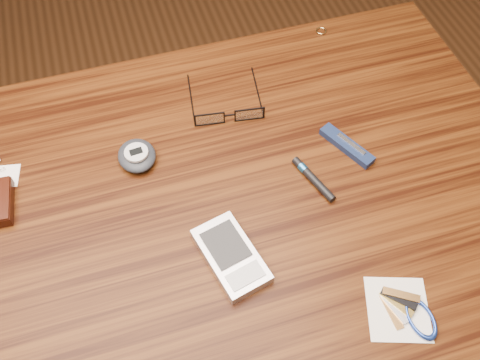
{
  "coord_description": "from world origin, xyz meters",
  "views": [
    {
      "loc": [
        -0.11,
        -0.43,
        1.44
      ],
      "look_at": [
        0.03,
        0.02,
        0.76
      ],
      "focal_mm": 40.0,
      "sensor_mm": 36.0,
      "label": 1
    }
  ],
  "objects_px": {
    "desk": "(227,233)",
    "eyeglasses": "(229,114)",
    "pocket_knife": "(347,145)",
    "pedometer": "(137,155)",
    "notepad_keys": "(409,313)",
    "pda_phone": "(231,256)"
  },
  "relations": [
    {
      "from": "pda_phone",
      "to": "pocket_knife",
      "type": "bearing_deg",
      "value": 29.78
    },
    {
      "from": "pedometer",
      "to": "notepad_keys",
      "type": "height_order",
      "value": "pedometer"
    },
    {
      "from": "desk",
      "to": "eyeglasses",
      "type": "height_order",
      "value": "eyeglasses"
    },
    {
      "from": "desk",
      "to": "pda_phone",
      "type": "relative_size",
      "value": 7.42
    },
    {
      "from": "pda_phone",
      "to": "pocket_knife",
      "type": "distance_m",
      "value": 0.27
    },
    {
      "from": "eyeglasses",
      "to": "pda_phone",
      "type": "bearing_deg",
      "value": -105.87
    },
    {
      "from": "desk",
      "to": "eyeglasses",
      "type": "relative_size",
      "value": 7.21
    },
    {
      "from": "desk",
      "to": "eyeglasses",
      "type": "xyz_separation_m",
      "value": [
        0.05,
        0.16,
        0.11
      ]
    },
    {
      "from": "eyeglasses",
      "to": "pocket_knife",
      "type": "xyz_separation_m",
      "value": [
        0.17,
        -0.12,
        -0.01
      ]
    },
    {
      "from": "desk",
      "to": "pedometer",
      "type": "distance_m",
      "value": 0.2
    },
    {
      "from": "desk",
      "to": "eyeglasses",
      "type": "bearing_deg",
      "value": 71.93
    },
    {
      "from": "pedometer",
      "to": "notepad_keys",
      "type": "relative_size",
      "value": 0.66
    },
    {
      "from": "pda_phone",
      "to": "pedometer",
      "type": "xyz_separation_m",
      "value": [
        -0.09,
        0.21,
        0.0
      ]
    },
    {
      "from": "desk",
      "to": "pedometer",
      "type": "xyz_separation_m",
      "value": [
        -0.11,
        0.12,
        0.11
      ]
    },
    {
      "from": "desk",
      "to": "notepad_keys",
      "type": "bearing_deg",
      "value": -53.13
    },
    {
      "from": "desk",
      "to": "pocket_knife",
      "type": "bearing_deg",
      "value": 10.48
    },
    {
      "from": "desk",
      "to": "pocket_knife",
      "type": "relative_size",
      "value": 9.92
    },
    {
      "from": "desk",
      "to": "pocket_knife",
      "type": "height_order",
      "value": "pocket_knife"
    },
    {
      "from": "eyeglasses",
      "to": "pedometer",
      "type": "distance_m",
      "value": 0.17
    },
    {
      "from": "pda_phone",
      "to": "notepad_keys",
      "type": "bearing_deg",
      "value": -36.04
    },
    {
      "from": "pedometer",
      "to": "pda_phone",
      "type": "bearing_deg",
      "value": -66.22
    },
    {
      "from": "pedometer",
      "to": "eyeglasses",
      "type": "bearing_deg",
      "value": 14.05
    }
  ]
}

